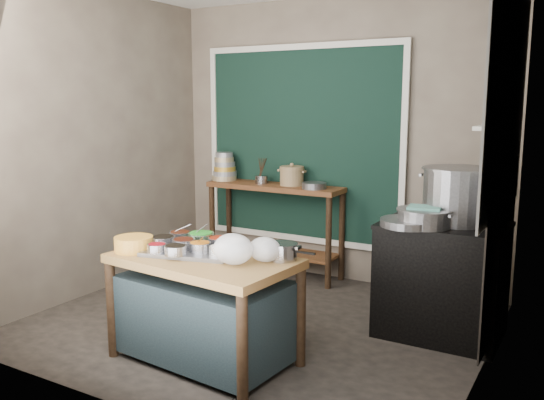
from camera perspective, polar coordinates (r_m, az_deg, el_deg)
The scene contains 30 objects.
floor at distance 4.81m, azimuth -1.66°, elevation -12.25°, with size 3.50×3.00×0.02m, color #302925.
back_wall at distance 5.81m, azimuth 6.16°, elevation 5.83°, with size 3.50×0.02×2.80m, color #766A5B.
left_wall at distance 5.61m, azimuth -17.29°, elevation 5.31°, with size 0.02×3.00×2.80m, color #766A5B.
right_wall at distance 3.86m, azimuth 21.12°, elevation 3.26°, with size 0.02×3.00×2.80m, color #766A5B.
curtain_panel at distance 5.93m, azimuth 2.89°, elevation 5.47°, with size 2.10×0.02×1.90m, color black.
curtain_frame at distance 5.92m, azimuth 2.85°, elevation 5.46°, with size 2.22×0.03×2.02m, color beige, non-canonical shape.
tile_panel at distance 4.38m, azimuth 22.33°, elevation 9.79°, with size 0.02×1.70×1.70m, color #B2B2AA.
soot_patch at distance 4.61m, azimuth 21.64°, elevation -4.64°, with size 0.01×1.30×1.30m, color black.
wall_shelf at distance 4.70m, azimuth 21.37°, elevation 6.75°, with size 0.22×0.70×0.03m, color beige.
prep_table at distance 4.07m, azimuth -6.73°, elevation -10.70°, with size 1.25×0.72×0.75m, color brown.
back_counter at distance 5.99m, azimuth 0.28°, elevation -2.95°, with size 1.45×0.40×0.95m, color brown.
stove_block at distance 4.66m, azimuth 16.46°, elevation -7.72°, with size 0.90×0.68×0.85m, color black.
stove_top at distance 4.55m, azimuth 16.72°, elevation -2.42°, with size 0.92×0.69×0.03m, color black.
condiment_tray at distance 4.07m, azimuth -7.85°, elevation -4.96°, with size 0.62×0.44×0.03m, color gray.
condiment_bowls at distance 4.09m, azimuth -7.98°, elevation -4.23°, with size 0.64×0.51×0.08m.
yellow_basin at distance 4.17m, azimuth -13.53°, elevation -4.25°, with size 0.27×0.27×0.10m, color gold.
saucepan at distance 3.84m, azimuth 1.05°, elevation -5.11°, with size 0.21×0.21×0.11m, color gray, non-canonical shape.
plastic_bag_a at distance 3.73m, azimuth -3.87°, elevation -4.87°, with size 0.27×0.23×0.20m, color white.
plastic_bag_b at distance 3.79m, azimuth -0.72°, elevation -4.91°, with size 0.22×0.19×0.17m, color white.
bowl_stack at distance 6.24m, azimuth -4.71°, elevation 3.17°, with size 0.27×0.27×0.30m.
utensil_cup at distance 5.97m, azimuth -1.03°, elevation 2.04°, with size 0.14×0.14×0.08m, color gray.
ceramic_crock at distance 5.84m, azimuth 1.97°, elevation 2.32°, with size 0.26×0.26×0.17m, color olive, non-canonical shape.
wide_bowl at distance 5.63m, azimuth 4.19°, elevation 1.43°, with size 0.24×0.24×0.06m, color gray.
stock_pot at distance 4.56m, azimuth 17.88°, elevation 0.44°, with size 0.54×0.54×0.42m, color gray, non-canonical shape.
pot_lid at distance 4.44m, azimuth 20.59°, elevation 0.03°, with size 0.43×0.43×0.02m, color gray.
steamer at distance 4.38m, azimuth 14.85°, elevation -1.71°, with size 0.41×0.41×0.13m, color gray, non-canonical shape.
green_cloth at distance 4.36m, azimuth 14.89°, elevation -0.73°, with size 0.23×0.18×0.02m, color #539281.
shallow_pan at distance 4.37m, azimuth 13.30°, elevation -2.20°, with size 0.41×0.41×0.05m, color gray.
shelf_bowl_stack at distance 4.66m, azimuth 21.34°, elevation 7.52°, with size 0.13×0.13×0.10m.
shelf_bowl_green at distance 4.89m, azimuth 21.75°, elevation 7.29°, with size 0.14×0.14×0.05m, color gray.
Camera 1 is at (2.35, -3.79, 1.79)m, focal length 38.00 mm.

